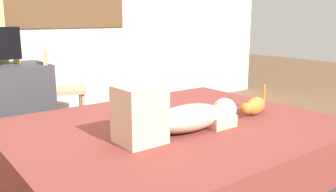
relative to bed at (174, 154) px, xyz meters
name	(u,v)px	position (x,y,z in m)	size (l,w,h in m)	color
bed	(174,154)	(0.00, 0.00, 0.00)	(2.26, 1.83, 0.45)	#38383D
person_lying	(177,116)	(-0.12, -0.18, 0.34)	(0.94, 0.28, 0.34)	#CCB299
cat	(254,106)	(0.63, -0.18, 0.29)	(0.35, 0.17, 0.21)	#C67A2D
desk	(0,105)	(-0.77, 1.67, 0.15)	(0.90, 0.56, 0.74)	#38383D
cup	(17,59)	(-0.56, 1.75, 0.56)	(0.06, 0.06, 0.08)	gold
chair_by_desk	(58,86)	(-0.23, 1.58, 0.29)	(0.48, 0.48, 0.86)	tan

